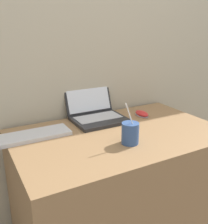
# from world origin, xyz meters

# --- Properties ---
(wall_back) EXTENTS (7.00, 0.04, 2.50)m
(wall_back) POSITION_xyz_m (0.00, 0.75, 1.25)
(wall_back) COLOR #BCB299
(wall_back) RESTS_ON ground_plane
(desk) EXTENTS (1.14, 0.71, 0.70)m
(desk) POSITION_xyz_m (0.00, 0.35, 0.35)
(desk) COLOR #936D47
(desk) RESTS_ON ground_plane
(laptop) EXTENTS (0.31, 0.32, 0.21)m
(laptop) POSITION_xyz_m (-0.01, 0.61, 0.75)
(laptop) COLOR #232326
(laptop) RESTS_ON desk
(drink_cup) EXTENTS (0.09, 0.09, 0.21)m
(drink_cup) POSITION_xyz_m (-0.03, 0.21, 0.76)
(drink_cup) COLOR #33518C
(drink_cup) RESTS_ON desk
(computer_mouse) EXTENTS (0.07, 0.12, 0.03)m
(computer_mouse) POSITION_xyz_m (0.27, 0.52, 0.72)
(computer_mouse) COLOR #B2B2B7
(computer_mouse) RESTS_ON desk
(external_keyboard) EXTENTS (0.43, 0.14, 0.02)m
(external_keyboard) POSITION_xyz_m (-0.45, 0.52, 0.71)
(external_keyboard) COLOR silver
(external_keyboard) RESTS_ON desk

